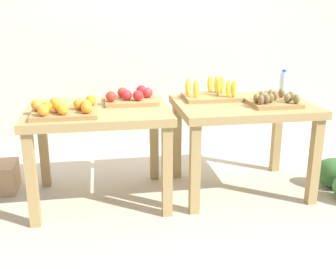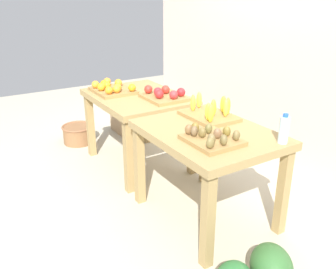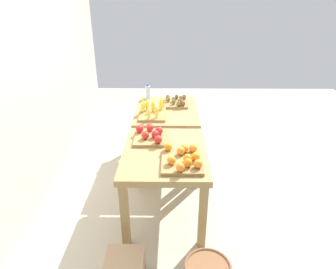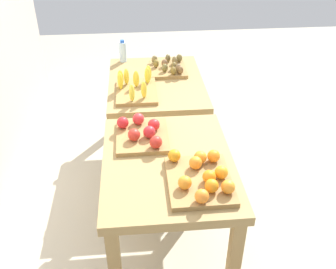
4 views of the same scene
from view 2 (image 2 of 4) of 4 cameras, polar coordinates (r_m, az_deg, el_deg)
ground_plane at (r=3.44m, az=-0.01°, el=-7.92°), size 8.00×8.00×0.00m
back_wall at (r=3.88m, az=18.06°, el=17.77°), size 4.40×0.12×3.00m
display_table_left at (r=3.64m, az=-4.70°, el=4.51°), size 1.04×0.80×0.74m
display_table_right at (r=2.75m, az=6.17°, el=-1.40°), size 1.04×0.80×0.74m
orange_bin at (r=3.72m, az=-8.68°, el=7.09°), size 0.46×0.36×0.11m
apple_bin at (r=3.45m, az=-0.61°, el=6.13°), size 0.40×0.34×0.11m
banana_crate at (r=2.95m, az=6.54°, el=3.37°), size 0.44×0.32×0.17m
kiwi_bin at (r=2.48m, az=6.73°, el=-0.49°), size 0.37×0.32×0.10m
water_bottle at (r=2.55m, az=17.53°, el=0.75°), size 0.07×0.07×0.21m
wicker_basket at (r=4.45m, az=-13.73°, el=0.16°), size 0.37×0.37×0.21m
cardboard_produce_box at (r=4.68m, az=-6.26°, el=1.82°), size 0.40×0.30×0.23m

